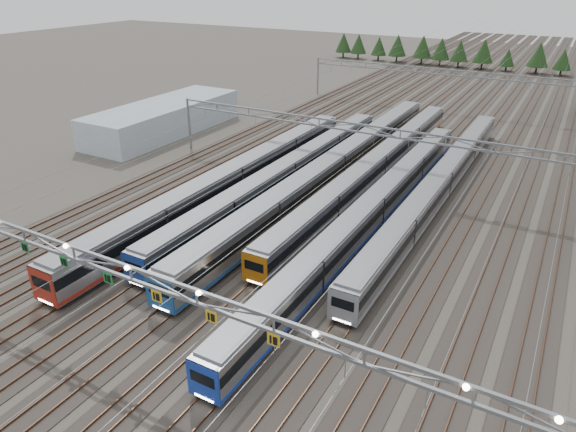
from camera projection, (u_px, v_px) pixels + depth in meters
The scene contains 13 objects.
ground at pixel (144, 358), 37.68m from camera, with size 400.00×400.00×0.00m, color #47423A.
track_bed at pixel (458, 88), 115.47m from camera, with size 54.00×260.00×5.42m.
train_a at pixel (233, 180), 63.42m from camera, with size 2.97×54.66×3.88m.
train_b at pixel (286, 174), 65.75m from camera, with size 2.71×53.92×3.53m.
train_c at pixel (335, 167), 67.66m from camera, with size 2.90×67.53×3.78m.
train_d at pixel (376, 166), 68.44m from camera, with size 2.66×60.21×3.46m.
train_e at pixel (373, 210), 56.24m from camera, with size 2.60×60.20×3.38m.
train_f at pixel (440, 183), 63.12m from camera, with size 2.63×59.33×3.42m.
gantry_near at pixel (129, 277), 34.52m from camera, with size 56.36×0.61×8.08m.
gantry_mid at pixel (358, 135), 66.27m from camera, with size 56.36×0.36×8.00m.
gantry_far at pixel (445, 77), 101.57m from camera, with size 56.36×0.36×8.00m.
west_shed at pixel (164, 118), 88.44m from camera, with size 10.00×30.00×5.01m, color #9FB5BE.
treeline at pixel (475, 53), 144.43m from camera, with size 87.50×5.60×7.02m.
Camera 1 is at (23.63, -20.40, 25.83)m, focal length 32.00 mm.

